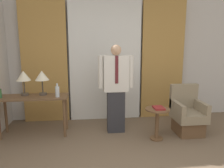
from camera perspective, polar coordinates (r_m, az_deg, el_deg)
name	(u,v)px	position (r m, az deg, el deg)	size (l,w,h in m)	color
wall_back	(105,58)	(4.83, -1.89, 6.90)	(10.00, 0.06, 2.70)	beige
curtain_sheer_center	(105,61)	(4.71, -1.75, 6.07)	(1.53, 0.06, 2.58)	white
curtain_drape_left	(45,61)	(4.77, -17.21, 5.65)	(0.93, 0.06, 2.58)	#B28442
curtain_drape_right	(163,60)	(4.98, 13.06, 6.05)	(0.93, 0.06, 2.58)	#B28442
desk	(33,103)	(4.21, -19.85, -4.62)	(1.24, 0.46, 0.73)	brown
table_lamp_left	(24,77)	(4.24, -22.11, 1.70)	(0.25, 0.25, 0.45)	#4C4238
table_lamp_right	(42,77)	(4.16, -17.83, 1.82)	(0.25, 0.25, 0.45)	#4C4238
bottle_near_edge	(57,91)	(3.97, -14.09, -1.89)	(0.07, 0.07, 0.25)	silver
bottle_by_lamp	(0,93)	(4.27, -27.31, -2.18)	(0.07, 0.07, 0.20)	#336638
person	(116,86)	(4.03, 1.02, -0.52)	(0.65, 0.21, 1.64)	#2D2D33
armchair	(187,116)	(4.35, 19.10, -7.80)	(0.53, 0.59, 0.90)	brown
side_table	(157,119)	(3.92, 11.71, -8.84)	(0.42, 0.42, 0.56)	brown
book	(159,108)	(3.85, 12.11, -6.12)	(0.17, 0.23, 0.03)	maroon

